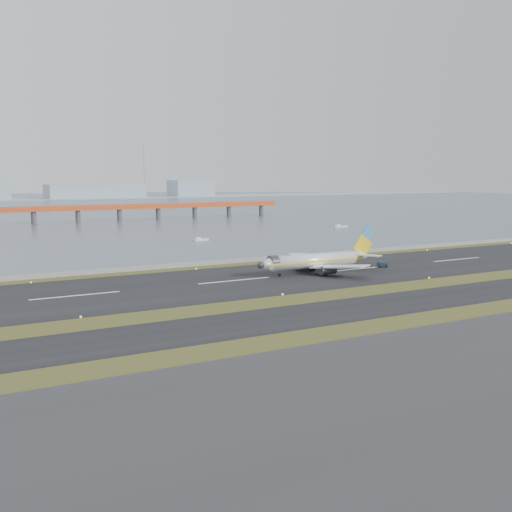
# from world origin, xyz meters

# --- Properties ---
(ground) EXTENTS (1000.00, 1000.00, 0.00)m
(ground) POSITION_xyz_m (0.00, 0.00, 0.00)
(ground) COLOR #3A4418
(ground) RESTS_ON ground
(taxiway_strip) EXTENTS (1000.00, 18.00, 0.10)m
(taxiway_strip) POSITION_xyz_m (0.00, -12.00, 0.05)
(taxiway_strip) COLOR black
(taxiway_strip) RESTS_ON ground
(runway_strip) EXTENTS (1000.00, 45.00, 0.10)m
(runway_strip) POSITION_xyz_m (0.00, 30.00, 0.05)
(runway_strip) COLOR black
(runway_strip) RESTS_ON ground
(seawall) EXTENTS (1000.00, 2.50, 1.00)m
(seawall) POSITION_xyz_m (0.00, 60.00, 0.50)
(seawall) COLOR gray
(seawall) RESTS_ON ground
(red_pier) EXTENTS (260.00, 5.00, 10.20)m
(red_pier) POSITION_xyz_m (20.00, 250.00, 7.28)
(red_pier) COLOR #C04A21
(red_pier) RESTS_ON ground
(airliner) EXTENTS (38.52, 32.89, 12.80)m
(airliner) POSITION_xyz_m (26.05, 29.98, 3.46)
(airliner) COLOR white
(airliner) RESTS_ON ground
(pushback_tug) EXTENTS (3.16, 2.53, 1.77)m
(pushback_tug) POSITION_xyz_m (48.35, 29.25, 0.86)
(pushback_tug) COLOR #122032
(pushback_tug) RESTS_ON ground
(workboat_near) EXTENTS (6.85, 3.25, 1.60)m
(workboat_near) POSITION_xyz_m (35.70, 124.50, 0.51)
(workboat_near) COLOR white
(workboat_near) RESTS_ON ground
(workboat_far) EXTENTS (7.55, 3.86, 1.75)m
(workboat_far) POSITION_xyz_m (126.26, 148.63, 0.55)
(workboat_far) COLOR white
(workboat_far) RESTS_ON ground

